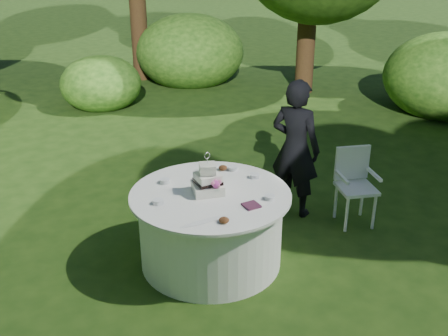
{
  "coord_description": "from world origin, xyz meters",
  "views": [
    {
      "loc": [
        -2.07,
        -4.01,
        3.01
      ],
      "look_at": [
        0.15,
        0.0,
        1.0
      ],
      "focal_mm": 42.0,
      "sensor_mm": 36.0,
      "label": 1
    }
  ],
  "objects": [
    {
      "name": "ground",
      "position": [
        0.0,
        0.0,
        0.0
      ],
      "size": [
        80.0,
        80.0,
        0.0
      ],
      "primitive_type": "plane",
      "color": "#19330E",
      "rests_on": "ground"
    },
    {
      "name": "napkins",
      "position": [
        0.2,
        -0.42,
        0.78
      ],
      "size": [
        0.14,
        0.14,
        0.02
      ],
      "primitive_type": "cube",
      "color": "#4D2137",
      "rests_on": "table"
    },
    {
      "name": "feather_plume",
      "position": [
        -0.3,
        -0.47,
        0.78
      ],
      "size": [
        0.48,
        0.07,
        0.01
      ],
      "primitive_type": "ellipsoid",
      "color": "silver",
      "rests_on": "table"
    },
    {
      "name": "guest",
      "position": [
        1.34,
        0.47,
        0.81
      ],
      "size": [
        0.63,
        0.7,
        1.62
      ],
      "primitive_type": "imported",
      "rotation": [
        0.0,
        0.0,
        2.08
      ],
      "color": "black",
      "rests_on": "ground"
    },
    {
      "name": "table",
      "position": [
        0.0,
        0.0,
        0.39
      ],
      "size": [
        1.56,
        1.56,
        0.77
      ],
      "color": "white",
      "rests_on": "ground"
    },
    {
      "name": "cake",
      "position": [
        -0.01,
        0.02,
        0.88
      ],
      "size": [
        0.34,
        0.34,
        0.42
      ],
      "color": "white",
      "rests_on": "table"
    },
    {
      "name": "chair",
      "position": [
        1.82,
        -0.03,
        0.52
      ],
      "size": [
        0.51,
        0.51,
        0.88
      ],
      "color": "silver",
      "rests_on": "ground"
    },
    {
      "name": "votives",
      "position": [
        0.13,
        0.11,
        0.79
      ],
      "size": [
        1.18,
        0.91,
        0.04
      ],
      "color": "white",
      "rests_on": "table"
    },
    {
      "name": "petal_cups",
      "position": [
        0.1,
        -0.07,
        0.79
      ],
      "size": [
        0.62,
        1.08,
        0.05
      ],
      "color": "#562D16",
      "rests_on": "table"
    }
  ]
}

